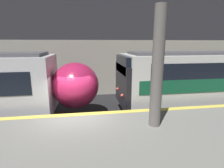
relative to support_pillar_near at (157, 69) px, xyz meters
The scene contains 4 objects.
ground_plane 4.50m from the support_pillar_near, 151.35° to the left, with size 120.00×120.00×0.00m, color black.
platform 3.96m from the support_pillar_near, 159.74° to the right, with size 40.00×5.13×1.14m.
station_rear_barrier 8.50m from the support_pillar_near, 109.37° to the left, with size 50.00×0.15×4.25m.
support_pillar_near is the anchor object (origin of this frame).
Camera 1 is at (0.40, -7.05, 4.01)m, focal length 28.00 mm.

